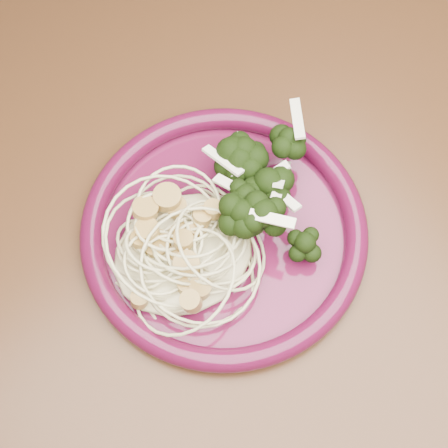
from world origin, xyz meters
TOP-DOWN VIEW (x-y plane):
  - dining_table at (0.00, 0.00)m, footprint 1.20×0.80m
  - dinner_plate at (0.02, -0.03)m, footprint 0.27×0.27m
  - spaghetti_pile at (-0.02, -0.03)m, footprint 0.13×0.12m
  - scallop_cluster at (-0.02, -0.03)m, footprint 0.12×0.12m
  - broccoli_pile at (0.07, -0.03)m, footprint 0.09×0.14m
  - onion_garnish at (0.07, -0.03)m, footprint 0.07×0.09m

SIDE VIEW (x-z plane):
  - dining_table at x=0.00m, z-range 0.28..1.03m
  - dinner_plate at x=0.02m, z-range 0.75..0.77m
  - spaghetti_pile at x=-0.02m, z-range 0.76..0.78m
  - broccoli_pile at x=0.07m, z-range 0.76..0.80m
  - scallop_cluster at x=-0.02m, z-range 0.78..0.82m
  - onion_garnish at x=0.07m, z-range 0.79..0.83m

